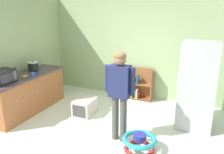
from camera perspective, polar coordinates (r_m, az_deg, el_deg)
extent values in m
plane|color=silver|center=(4.71, -1.53, -14.37)|extent=(12.00, 12.00, 0.00)
cube|color=#9EB983|center=(6.30, 7.44, 6.85)|extent=(5.20, 0.06, 2.70)
cube|color=#A0B782|center=(6.31, -20.64, 5.91)|extent=(0.06, 2.99, 2.70)
cube|color=#A55F36|center=(5.93, -19.76, -3.92)|extent=(0.60, 2.02, 0.86)
cube|color=#483E44|center=(5.80, -20.20, 0.24)|extent=(0.64, 2.06, 0.04)
sphere|color=silver|center=(5.24, -22.33, -5.49)|extent=(0.04, 0.04, 0.04)
sphere|color=silver|center=(5.69, -17.56, -3.22)|extent=(0.04, 0.04, 0.04)
sphere|color=silver|center=(6.17, -13.53, -1.28)|extent=(0.04, 0.04, 0.04)
cube|color=#B7BABF|center=(5.04, 20.04, -2.09)|extent=(0.70, 0.68, 1.78)
cylinder|color=silver|center=(4.88, 15.73, -1.19)|extent=(0.02, 0.02, 0.50)
cube|color=#333333|center=(4.96, 16.44, 2.68)|extent=(0.01, 0.67, 0.01)
cube|color=brown|center=(6.45, 2.94, -1.26)|extent=(0.02, 0.28, 0.85)
cube|color=brown|center=(6.24, 9.66, -2.15)|extent=(0.02, 0.28, 0.85)
cube|color=brown|center=(6.45, 6.59, -1.36)|extent=(0.80, 0.02, 0.85)
cube|color=brown|center=(6.47, 6.13, -5.01)|extent=(0.76, 0.24, 0.02)
cube|color=brown|center=(6.33, 6.24, -1.61)|extent=(0.76, 0.24, 0.02)
cube|color=#25509C|center=(6.51, 3.15, -3.67)|extent=(0.02, 0.17, 0.22)
cube|color=gold|center=(6.38, 3.20, -0.26)|extent=(0.02, 0.17, 0.22)
cube|color=red|center=(6.49, 3.68, -3.80)|extent=(0.03, 0.17, 0.21)
cube|color=purple|center=(6.35, 3.69, -0.19)|extent=(0.03, 0.17, 0.25)
cube|color=gold|center=(6.47, 4.05, -3.78)|extent=(0.03, 0.17, 0.23)
cube|color=#3058A3|center=(6.34, 4.16, -0.34)|extent=(0.03, 0.17, 0.23)
cube|color=beige|center=(6.46, 4.53, -4.07)|extent=(0.02, 0.17, 0.17)
cube|color=gold|center=(6.31, 4.78, -0.38)|extent=(0.02, 0.17, 0.24)
cube|color=gold|center=(6.44, 4.95, -3.99)|extent=(0.03, 0.17, 0.21)
cube|color=#288F4B|center=(6.31, 5.09, -0.76)|extent=(0.03, 0.17, 0.16)
cube|color=#2D8940|center=(6.42, 5.82, -4.12)|extent=(0.03, 0.17, 0.21)
cube|color=silver|center=(6.30, 5.29, -0.48)|extent=(0.03, 0.17, 0.23)
cube|color=beige|center=(6.40, 6.14, -3.99)|extent=(0.03, 0.17, 0.25)
cube|color=#245D97|center=(6.26, 6.31, -0.60)|extent=(0.03, 0.17, 0.23)
cube|color=red|center=(6.40, 6.51, -4.31)|extent=(0.02, 0.17, 0.18)
cylinder|color=#504D4B|center=(4.46, 0.79, -9.84)|extent=(0.13, 0.13, 0.88)
cylinder|color=#504D4B|center=(4.40, 2.74, -10.20)|extent=(0.13, 0.13, 0.88)
cube|color=navy|center=(4.15, 1.85, -1.05)|extent=(0.38, 0.22, 0.58)
cylinder|color=navy|center=(4.23, -1.16, -0.28)|extent=(0.09, 0.09, 0.49)
cylinder|color=navy|center=(4.06, 5.00, -1.09)|extent=(0.09, 0.09, 0.49)
sphere|color=#97704A|center=(4.04, 1.91, 4.32)|extent=(0.22, 0.22, 0.22)
ellipsoid|color=brown|center=(4.03, 1.92, 5.16)|extent=(0.23, 0.23, 0.14)
torus|color=red|center=(4.35, 6.60, -16.90)|extent=(0.54, 0.54, 0.07)
torus|color=teal|center=(4.25, 6.69, -14.83)|extent=(0.60, 0.60, 0.08)
cylinder|color=navy|center=(4.22, 6.71, -14.25)|extent=(0.23, 0.23, 0.10)
cylinder|color=silver|center=(4.25, 9.61, -16.41)|extent=(0.02, 0.02, 0.18)
cylinder|color=silver|center=(4.48, 6.00, -14.36)|extent=(0.02, 0.02, 0.18)
cylinder|color=silver|center=(4.17, 4.32, -16.92)|extent=(0.02, 0.02, 0.18)
cube|color=beige|center=(5.56, -6.58, -7.18)|extent=(0.42, 0.54, 0.36)
cube|color=#424247|center=(5.35, -8.06, -8.28)|extent=(0.32, 0.01, 0.27)
cube|color=black|center=(5.34, -25.17, 0.06)|extent=(0.36, 0.48, 0.28)
cube|color=#2D2D33|center=(5.18, -24.20, -0.32)|extent=(0.01, 0.31, 0.20)
cube|color=#515156|center=(5.32, -22.51, 0.32)|extent=(0.01, 0.10, 0.20)
cylinder|color=black|center=(6.08, -18.60, 2.37)|extent=(0.25, 0.25, 0.21)
cylinder|color=silver|center=(6.05, -18.70, 3.41)|extent=(0.25, 0.25, 0.02)
sphere|color=black|center=(6.05, -18.72, 3.61)|extent=(0.03, 0.03, 0.03)
ellipsoid|color=yellow|center=(5.61, -20.40, 0.18)|extent=(0.09, 0.16, 0.04)
ellipsoid|color=gold|center=(5.60, -20.28, 0.17)|extent=(0.04, 0.15, 0.04)
ellipsoid|color=gold|center=(5.59, -20.20, 0.15)|extent=(0.09, 0.16, 0.04)
cylinder|color=#9E661E|center=(5.67, -22.34, 0.80)|extent=(0.07, 0.07, 0.18)
cylinder|color=#9E661E|center=(5.64, -22.47, 1.92)|extent=(0.03, 0.03, 0.05)
cylinder|color=black|center=(5.63, -22.51, 2.24)|extent=(0.04, 0.04, 0.02)
cylinder|color=blue|center=(5.63, -18.68, 0.62)|extent=(0.08, 0.08, 0.09)
cylinder|color=yellow|center=(5.86, -22.61, 0.85)|extent=(0.08, 0.08, 0.09)
cylinder|color=orange|center=(5.69, -23.65, 0.24)|extent=(0.08, 0.08, 0.09)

